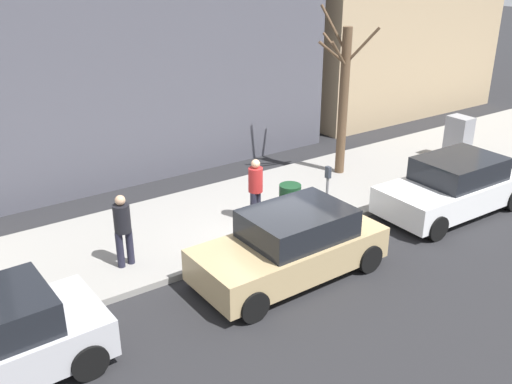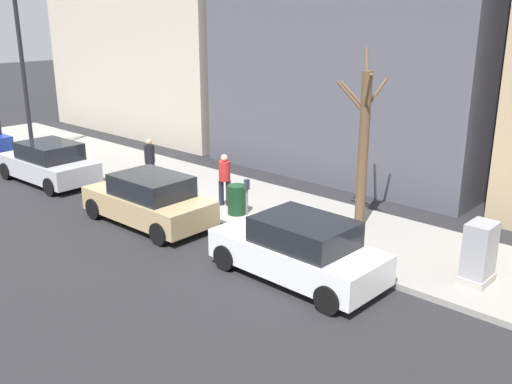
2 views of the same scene
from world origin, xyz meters
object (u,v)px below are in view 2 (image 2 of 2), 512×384
Objects in this scene: parked_car_tan at (149,200)px; bare_tree at (363,145)px; parking_meter at (247,197)px; utility_box at (479,254)px; pedestrian_near_meter at (225,177)px; parked_car_silver at (49,163)px; parked_car_white at (299,250)px; streetlamp at (16,63)px; trash_bin at (237,200)px; pedestrian_midblock at (150,159)px.

parked_car_tan is 0.85× the size of bare_tree.
utility_box is at bearing -82.42° from parking_meter.
bare_tree is 2.99× the size of pedestrian_near_meter.
pedestrian_near_meter is at bearing -17.98° from parked_car_tan.
parked_car_tan and parked_car_silver have the same top height.
utility_box is 4.51m from bare_tree.
parked_car_white is 4.13m from bare_tree.
parked_car_silver is at bearing 108.22° from bare_tree.
parking_meter is at bearing 97.58° from utility_box.
pedestrian_near_meter is (0.77, 1.70, 0.11)m from parking_meter.
parked_car_silver is 0.86× the size of bare_tree.
bare_tree is (3.64, -11.04, 1.78)m from parked_car_silver.
pedestrian_near_meter is at bearing 65.48° from parked_car_white.
streetlamp is (1.46, 10.69, 3.28)m from parked_car_tan.
bare_tree reaches higher than parked_car_tan.
parked_car_silver is at bearing 99.69° from parking_meter.
utility_box is 0.29× the size of bare_tree.
pedestrian_near_meter is (0.32, 0.85, 0.49)m from trash_bin.
trash_bin is (-0.40, 7.23, -0.25)m from utility_box.
parking_meter is 13.46m from streetlamp.
parking_meter is 0.94× the size of utility_box.
parked_car_silver is (0.03, 11.75, 0.00)m from parked_car_white.
bare_tree reaches higher than pedestrian_midblock.
utility_box reaches higher than parked_car_white.
pedestrian_near_meter is (-1.39, 4.10, -1.43)m from bare_tree.
streetlamp is 15.76m from bare_tree.
streetlamp reaches higher than trash_bin.
utility_box reaches higher than parked_car_tan.
bare_tree reaches higher than parked_car_white.
trash_bin is 1.03m from pedestrian_near_meter.
parked_car_tan is at bearing 123.90° from parking_meter.
utility_box is 0.86× the size of pedestrian_near_meter.
streetlamp is 3.92× the size of pedestrian_near_meter.
trash_bin is at bearing -78.20° from parked_car_silver.
bare_tree is at bearing -9.48° from pedestrian_near_meter.
trash_bin is (1.93, -7.79, -0.14)m from parked_car_silver.
streetlamp is (1.33, 16.22, 3.28)m from parked_car_white.
pedestrian_near_meter reaches higher than trash_bin.
utility_box is at bearing -53.55° from parked_car_white.
parked_car_tan is at bearing 105.72° from utility_box.
parked_car_silver is at bearing 169.67° from pedestrian_near_meter.
bare_tree is at bearing -81.47° from streetlamp.
parked_car_tan is at bearing 135.18° from pedestrian_midblock.
bare_tree is (2.16, -2.40, 1.54)m from parking_meter.
parked_car_white is at bearing 159.02° from pedestrian_midblock.
pedestrian_midblock is at bearing 76.83° from parked_car_white.
bare_tree is (3.79, -4.83, 1.78)m from parked_car_tan.
parked_car_silver is 3.16× the size of parking_meter.
parking_meter reaches higher than trash_bin.
bare_tree is at bearing -52.95° from parked_car_tan.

